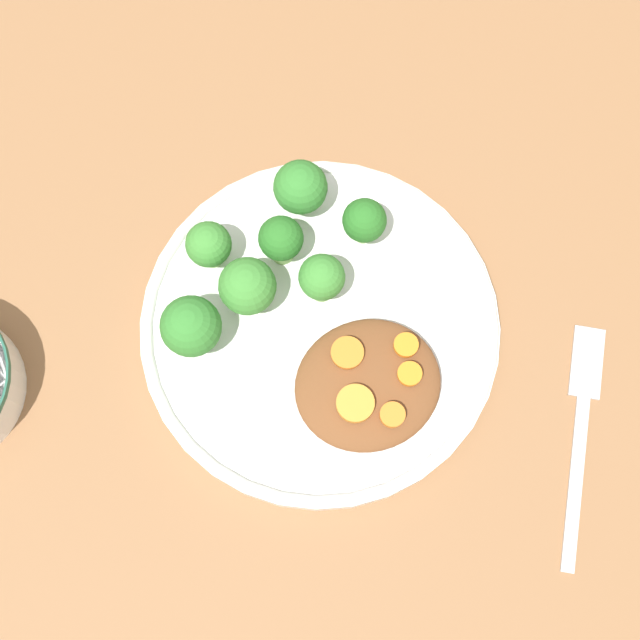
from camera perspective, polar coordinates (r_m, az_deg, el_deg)
name	(u,v)px	position (r m, az deg, el deg)	size (l,w,h in m)	color
ground_plane	(320,332)	(0.70, 0.00, -0.75)	(4.00, 4.00, 0.00)	#8C603D
plate	(320,328)	(0.69, 0.00, -0.49)	(0.28, 0.28, 0.02)	silver
stew_mound	(368,384)	(0.66, 3.07, -4.14)	(0.10, 0.11, 0.02)	brown
broccoli_floret_0	(248,287)	(0.66, -4.66, 2.13)	(0.04, 0.04, 0.06)	#759E51
broccoli_floret_1	(300,188)	(0.69, -1.26, 8.45)	(0.04, 0.04, 0.06)	#7FA85B
broccoli_floret_2	(364,221)	(0.68, 2.86, 6.33)	(0.03, 0.03, 0.05)	#7FA85B
broccoli_floret_3	(322,279)	(0.66, 0.12, 2.67)	(0.04, 0.04, 0.05)	#7FA85B
broccoli_floret_4	(281,240)	(0.67, -2.51, 5.14)	(0.03, 0.03, 0.05)	#759E51
broccoli_floret_5	(209,245)	(0.68, -7.13, 4.76)	(0.04, 0.04, 0.05)	#759E51
broccoli_floret_6	(191,327)	(0.65, -8.25, -0.43)	(0.05, 0.05, 0.06)	#759E51
carrot_slice_0	(410,374)	(0.65, 5.76, -3.45)	(0.02, 0.02, 0.00)	orange
carrot_slice_1	(347,353)	(0.65, 1.76, -2.11)	(0.02, 0.02, 0.00)	orange
carrot_slice_2	(350,405)	(0.64, 1.96, -5.48)	(0.03, 0.03, 0.01)	orange
carrot_slice_3	(392,415)	(0.65, 4.66, -6.07)	(0.02, 0.02, 0.01)	orange
carrot_slice_4	(406,345)	(0.66, 5.52, -1.61)	(0.02, 0.02, 0.01)	orange
fork	(582,420)	(0.71, 16.41, -6.17)	(0.17, 0.11, 0.01)	#B8B8B8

